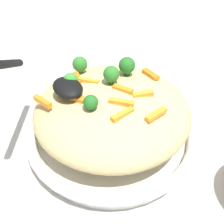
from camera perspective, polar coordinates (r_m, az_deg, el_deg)
name	(u,v)px	position (r m, az deg, el deg)	size (l,w,h in m)	color
ground_plane	(112,142)	(0.46, 0.00, -6.59)	(2.40, 2.40, 0.00)	beige
serving_bowl	(112,133)	(0.44, 0.00, -4.71)	(0.28, 0.28, 0.04)	white
pasta_mound	(112,110)	(0.41, 0.00, 0.50)	(0.25, 0.25, 0.08)	#D1BA7A
carrot_piece_0	(122,114)	(0.34, 2.32, -0.54)	(0.04, 0.01, 0.01)	orange
carrot_piece_1	(143,94)	(0.38, 6.79, 3.91)	(0.03, 0.01, 0.01)	orange
carrot_piece_2	(43,101)	(0.38, -15.02, 2.25)	(0.03, 0.01, 0.01)	orange
carrot_piece_3	(123,89)	(0.38, 2.36, 4.97)	(0.03, 0.01, 0.01)	orange
carrot_piece_4	(121,103)	(0.36, 2.07, 2.09)	(0.03, 0.01, 0.01)	orange
carrot_piece_5	(151,74)	(0.43, 8.47, 8.24)	(0.03, 0.01, 0.01)	orange
carrot_piece_6	(156,114)	(0.35, 9.67, -0.49)	(0.04, 0.01, 0.01)	orange
carrot_piece_7	(89,81)	(0.41, -5.14, 6.79)	(0.03, 0.01, 0.01)	orange
carrot_piece_8	(78,78)	(0.42, -7.42, 7.33)	(0.03, 0.01, 0.01)	orange
carrot_piece_9	(78,99)	(0.37, -7.53, 2.95)	(0.02, 0.01, 0.01)	orange
broccoli_floret_0	(111,74)	(0.39, -0.16, 8.28)	(0.02, 0.02, 0.03)	#296820
broccoli_floret_1	(80,64)	(0.44, -7.06, 10.37)	(0.02, 0.02, 0.03)	#296820
broccoli_floret_2	(71,81)	(0.39, -9.08, 6.79)	(0.02, 0.02, 0.03)	#377928
broccoli_floret_3	(127,66)	(0.42, 3.29, 10.11)	(0.03, 0.03, 0.03)	#205B1C
broccoli_floret_4	(91,103)	(0.35, -4.69, 2.09)	(0.02, 0.02, 0.02)	#205B1C
serving_spoon	(43,79)	(0.37, -14.90, 7.04)	(0.15, 0.14, 0.10)	black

